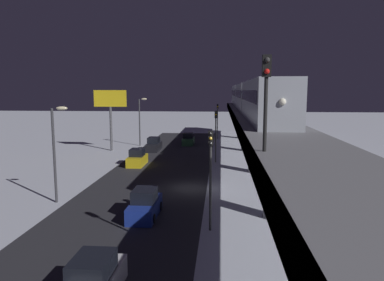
{
  "coord_description": "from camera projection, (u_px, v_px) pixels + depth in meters",
  "views": [
    {
      "loc": [
        -2.63,
        31.91,
        8.86
      ],
      "look_at": [
        1.36,
        -18.0,
        1.9
      ],
      "focal_mm": 33.79,
      "sensor_mm": 36.0,
      "label": 1
    }
  ],
  "objects": [
    {
      "name": "ground_plane",
      "position": [
        191.0,
        188.0,
        32.94
      ],
      "size": [
        240.0,
        240.0,
        0.0
      ],
      "primitive_type": "plane",
      "color": "silver"
    },
    {
      "name": "avenue_asphalt",
      "position": [
        147.0,
        187.0,
        33.26
      ],
      "size": [
        11.0,
        85.34,
        0.01
      ],
      "primitive_type": "cube",
      "color": "#28282D",
      "rests_on": "ground_plane"
    },
    {
      "name": "elevated_railway",
      "position": [
        262.0,
        130.0,
        31.69
      ],
      "size": [
        5.0,
        85.34,
        6.31
      ],
      "color": "slate",
      "rests_on": "ground_plane"
    },
    {
      "name": "subway_train",
      "position": [
        248.0,
        96.0,
        49.19
      ],
      "size": [
        2.94,
        55.47,
        3.4
      ],
      "color": "#999EA8",
      "rests_on": "elevated_railway"
    },
    {
      "name": "rail_signal",
      "position": [
        266.0,
        86.0,
        14.87
      ],
      "size": [
        0.36,
        0.41,
        4.0
      ],
      "color": "black",
      "rests_on": "elevated_railway"
    },
    {
      "name": "sedan_blue",
      "position": [
        145.0,
        205.0,
        25.56
      ],
      "size": [
        1.91,
        4.41,
        1.97
      ],
      "rotation": [
        0.0,
        0.0,
        3.14
      ],
      "color": "navy",
      "rests_on": "ground_plane"
    },
    {
      "name": "sedan_yellow",
      "position": [
        137.0,
        159.0,
        43.07
      ],
      "size": [
        1.8,
        4.03,
        1.97
      ],
      "color": "gold",
      "rests_on": "ground_plane"
    },
    {
      "name": "sedan_black",
      "position": [
        154.0,
        145.0,
        53.64
      ],
      "size": [
        1.8,
        4.74,
        1.97
      ],
      "color": "black",
      "rests_on": "ground_plane"
    },
    {
      "name": "sedan_green",
      "position": [
        188.0,
        140.0,
        59.46
      ],
      "size": [
        1.8,
        4.09,
        1.97
      ],
      "rotation": [
        0.0,
        0.0,
        3.14
      ],
      "color": "#2D6038",
      "rests_on": "ground_plane"
    },
    {
      "name": "traffic_light_near",
      "position": [
        211.0,
        166.0,
        22.48
      ],
      "size": [
        0.32,
        0.44,
        6.4
      ],
      "color": "#2D2D2D",
      "rests_on": "ground_plane"
    },
    {
      "name": "traffic_light_mid",
      "position": [
        216.0,
        129.0,
        44.32
      ],
      "size": [
        0.32,
        0.44,
        6.4
      ],
      "color": "#2D2D2D",
      "rests_on": "ground_plane"
    },
    {
      "name": "traffic_light_far",
      "position": [
        218.0,
        116.0,
        66.16
      ],
      "size": [
        0.32,
        0.44,
        6.4
      ],
      "color": "#2D2D2D",
      "rests_on": "ground_plane"
    },
    {
      "name": "commercial_billboard",
      "position": [
        110.0,
        104.0,
        52.81
      ],
      "size": [
        4.8,
        0.36,
        8.9
      ],
      "color": "#4C4C51",
      "rests_on": "ground_plane"
    },
    {
      "name": "street_lamp_near",
      "position": [
        56.0,
        143.0,
        28.14
      ],
      "size": [
        1.35,
        0.44,
        7.65
      ],
      "color": "#38383D",
      "rests_on": "ground_plane"
    },
    {
      "name": "street_lamp_far",
      "position": [
        141.0,
        116.0,
        57.76
      ],
      "size": [
        1.35,
        0.44,
        7.65
      ],
      "color": "#38383D",
      "rests_on": "ground_plane"
    }
  ]
}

